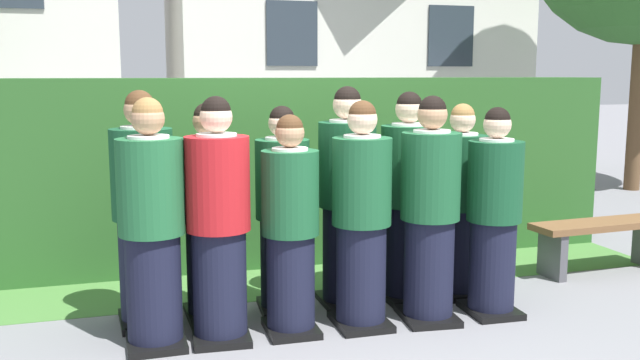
% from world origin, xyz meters
% --- Properties ---
extents(ground_plane, '(60.00, 60.00, 0.00)m').
position_xyz_m(ground_plane, '(0.00, 0.00, 0.00)').
color(ground_plane, slate).
extents(student_front_row_0, '(0.44, 0.53, 1.67)m').
position_xyz_m(student_front_row_0, '(-1.22, 0.03, 0.80)').
color(student_front_row_0, black).
rests_on(student_front_row_0, ground).
extents(student_in_red_blazer, '(0.44, 0.54, 1.68)m').
position_xyz_m(student_in_red_blazer, '(-0.78, 0.02, 0.80)').
color(student_in_red_blazer, black).
rests_on(student_in_red_blazer, ground).
extents(student_front_row_2, '(0.40, 0.45, 1.55)m').
position_xyz_m(student_front_row_2, '(-0.28, 0.01, 0.74)').
color(student_front_row_2, black).
rests_on(student_front_row_2, ground).
extents(student_front_row_3, '(0.43, 0.47, 1.64)m').
position_xyz_m(student_front_row_3, '(0.24, -0.01, 0.78)').
color(student_front_row_3, black).
rests_on(student_front_row_3, ground).
extents(student_front_row_4, '(0.43, 0.54, 1.67)m').
position_xyz_m(student_front_row_4, '(0.76, -0.04, 0.79)').
color(student_front_row_4, black).
rests_on(student_front_row_4, ground).
extents(student_front_row_5, '(0.41, 0.47, 1.58)m').
position_xyz_m(student_front_row_5, '(1.28, -0.05, 0.75)').
color(student_front_row_5, black).
rests_on(student_front_row_5, ground).
extents(student_rear_row_0, '(0.44, 0.51, 1.71)m').
position_xyz_m(student_rear_row_0, '(-1.25, 0.49, 0.81)').
color(student_rear_row_0, black).
rests_on(student_rear_row_0, ground).
extents(student_rear_row_1, '(0.42, 0.47, 1.61)m').
position_xyz_m(student_rear_row_1, '(-0.78, 0.49, 0.77)').
color(student_rear_row_1, black).
rests_on(student_rear_row_1, ground).
extents(student_rear_row_2, '(0.41, 0.51, 1.59)m').
position_xyz_m(student_rear_row_2, '(-0.22, 0.47, 0.75)').
color(student_rear_row_2, black).
rests_on(student_rear_row_2, ground).
extents(student_rear_row_3, '(0.45, 0.50, 1.73)m').
position_xyz_m(student_rear_row_3, '(0.29, 0.47, 0.82)').
color(student_rear_row_3, black).
rests_on(student_rear_row_3, ground).
extents(student_rear_row_4, '(0.44, 0.49, 1.68)m').
position_xyz_m(student_rear_row_4, '(0.80, 0.46, 0.80)').
color(student_rear_row_4, black).
rests_on(student_rear_row_4, ground).
extents(student_rear_row_5, '(0.41, 0.51, 1.58)m').
position_xyz_m(student_rear_row_5, '(1.26, 0.43, 0.75)').
color(student_rear_row_5, black).
rests_on(student_rear_row_5, ground).
extents(hedge, '(7.00, 0.70, 1.78)m').
position_xyz_m(hedge, '(0.00, 1.97, 0.89)').
color(hedge, '#285623').
rests_on(hedge, ground).
extents(school_building_annex, '(7.11, 4.13, 6.05)m').
position_xyz_m(school_building_annex, '(3.10, 9.19, 3.11)').
color(school_building_annex, silver).
rests_on(school_building_annex, ground).
extents(wooden_bench, '(1.42, 0.44, 0.48)m').
position_xyz_m(wooden_bench, '(2.84, 0.65, 0.35)').
color(wooden_bench, brown).
rests_on(wooden_bench, ground).
extents(lawn_strip, '(7.00, 0.90, 0.01)m').
position_xyz_m(lawn_strip, '(0.00, 1.17, 0.00)').
color(lawn_strip, '#477A38').
rests_on(lawn_strip, ground).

